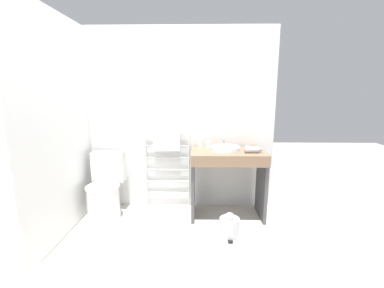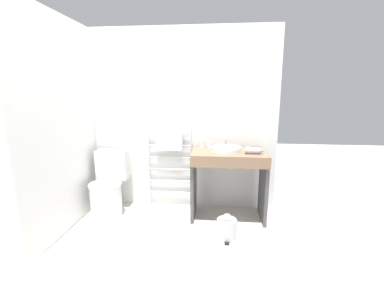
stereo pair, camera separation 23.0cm
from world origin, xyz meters
TOP-DOWN VIEW (x-y plane):
  - ground_plane at (0.00, 0.00)m, footprint 12.00×12.00m
  - wall_back at (0.00, 1.27)m, footprint 2.63×0.12m
  - wall_side at (-1.25, 0.61)m, footprint 0.12×1.82m
  - toilet at (-0.90, 0.86)m, footprint 0.42×0.56m
  - towel_radiator at (-0.13, 1.16)m, footprint 0.62×0.06m
  - vanity_counter at (0.67, 0.89)m, footprint 0.92×0.56m
  - sink_basin at (0.63, 0.90)m, footprint 0.36×0.36m
  - faucet at (0.63, 1.09)m, footprint 0.02×0.10m
  - cup_near_wall at (0.32, 1.11)m, footprint 0.07×0.07m
  - cup_near_edge at (0.43, 1.04)m, footprint 0.07×0.07m
  - hair_dryer at (0.95, 0.81)m, footprint 0.23×0.16m
  - trash_bin at (0.64, 0.39)m, footprint 0.22×0.25m

SIDE VIEW (x-z plane):
  - ground_plane at x=0.00m, z-range 0.00..0.00m
  - trash_bin at x=0.64m, z-range -0.02..0.27m
  - toilet at x=-0.90m, z-range -0.07..0.75m
  - vanity_counter at x=0.67m, z-range 0.15..1.02m
  - towel_radiator at x=-0.13m, z-range 0.23..1.32m
  - sink_basin at x=0.63m, z-range 0.87..0.93m
  - hair_dryer at x=0.95m, z-range 0.87..0.95m
  - cup_near_edge at x=0.43m, z-range 0.87..0.97m
  - cup_near_wall at x=0.32m, z-range 0.87..0.97m
  - faucet at x=0.63m, z-range 0.89..1.04m
  - wall_back at x=0.00m, z-range 0.00..2.43m
  - wall_side at x=-1.25m, z-range 0.00..2.43m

